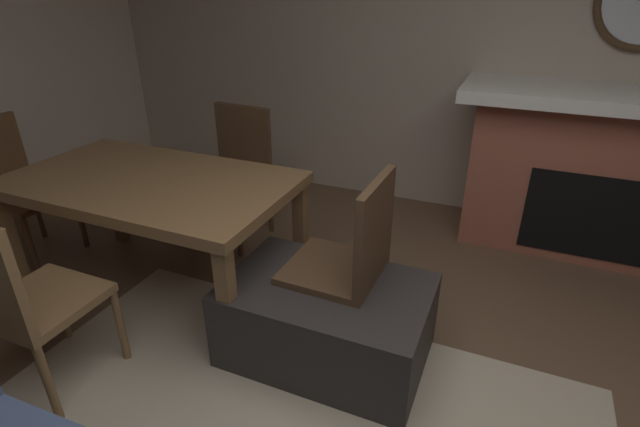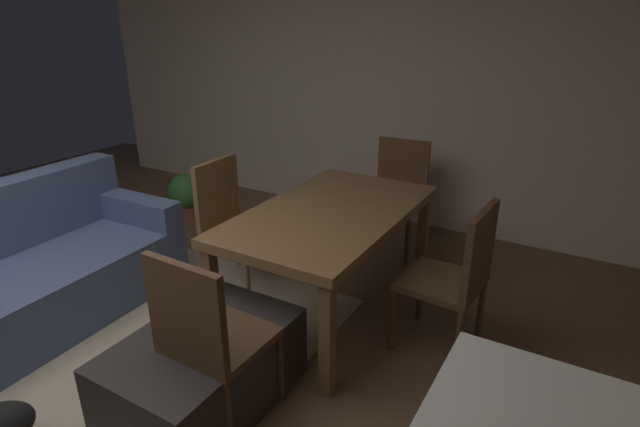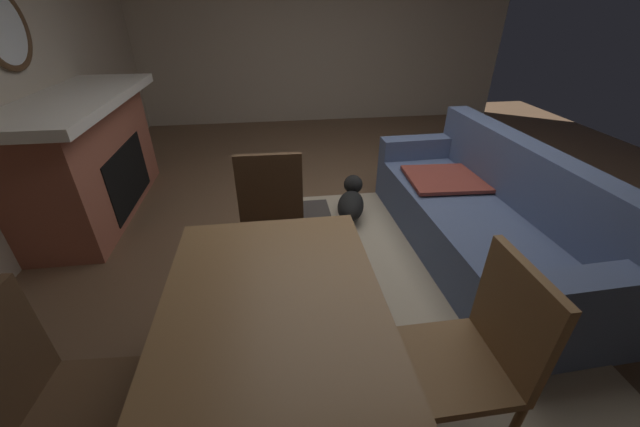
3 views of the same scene
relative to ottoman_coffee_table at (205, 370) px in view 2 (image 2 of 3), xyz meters
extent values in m
plane|color=brown|center=(-0.63, 0.75, -0.21)|extent=(8.54, 8.54, 0.00)
cube|color=beige|center=(2.92, 0.75, 1.23)|extent=(0.12, 6.09, 2.88)
cube|color=tan|center=(0.00, 0.72, -0.20)|extent=(2.60, 2.00, 0.01)
cube|color=#4C5B7F|center=(-0.19, 1.45, 0.00)|extent=(2.30, 0.93, 0.42)
cube|color=#4C5B7F|center=(0.85, 1.48, 0.31)|extent=(0.21, 0.87, 0.20)
cube|color=#2D2826|center=(0.00, 0.00, 0.00)|extent=(0.96, 0.63, 0.41)
cube|color=black|center=(-0.12, -0.03, 0.22)|extent=(0.06, 0.16, 0.02)
cube|color=brown|center=(1.10, -0.12, 0.50)|extent=(1.56, 0.89, 0.06)
cube|color=brown|center=(0.38, 0.27, 0.13)|extent=(0.07, 0.07, 0.68)
cube|color=brown|center=(1.81, 0.27, 0.13)|extent=(0.07, 0.07, 0.68)
cube|color=brown|center=(0.38, -0.50, 0.13)|extent=(0.07, 0.07, 0.68)
cube|color=brown|center=(1.81, -0.50, 0.13)|extent=(0.07, 0.07, 0.68)
cube|color=brown|center=(1.10, 0.63, 0.22)|extent=(0.44, 0.44, 0.04)
cube|color=brown|center=(1.09, 0.83, 0.48)|extent=(0.44, 0.04, 0.48)
cylinder|color=brown|center=(1.30, 0.43, 0.00)|extent=(0.04, 0.04, 0.41)
cylinder|color=brown|center=(0.90, 0.43, 0.00)|extent=(0.04, 0.04, 0.41)
cylinder|color=brown|center=(1.29, 0.83, 0.00)|extent=(0.04, 0.04, 0.41)
cylinder|color=brown|center=(0.89, 0.83, 0.00)|extent=(0.04, 0.04, 0.41)
cube|color=#513823|center=(1.10, -0.86, 0.22)|extent=(0.47, 0.47, 0.04)
cube|color=#513823|center=(1.08, -1.06, 0.48)|extent=(0.44, 0.07, 0.48)
cylinder|color=#513823|center=(0.91, -0.65, 0.00)|extent=(0.04, 0.04, 0.41)
cylinder|color=#513823|center=(1.31, -0.68, 0.00)|extent=(0.04, 0.04, 0.41)
cylinder|color=#513823|center=(0.88, -1.05, 0.00)|extent=(0.04, 0.04, 0.41)
cylinder|color=#513823|center=(1.28, -1.08, 0.00)|extent=(0.04, 0.04, 0.41)
cube|color=#513823|center=(0.02, -0.12, 0.22)|extent=(0.45, 0.45, 0.04)
cube|color=#513823|center=(-0.18, -0.11, 0.48)|extent=(0.05, 0.44, 0.48)
cylinder|color=#513823|center=(0.22, 0.08, 0.00)|extent=(0.04, 0.04, 0.41)
cylinder|color=#513823|center=(0.21, -0.32, 0.00)|extent=(0.04, 0.04, 0.41)
cylinder|color=#513823|center=(-0.18, 0.09, 0.00)|extent=(0.04, 0.04, 0.41)
cylinder|color=#513823|center=(-0.19, -0.31, 0.00)|extent=(0.04, 0.04, 0.41)
cube|color=brown|center=(2.17, -0.12, 0.22)|extent=(0.46, 0.46, 0.04)
cube|color=brown|center=(2.37, -0.11, 0.48)|extent=(0.06, 0.44, 0.48)
cylinder|color=brown|center=(1.99, -0.33, 0.00)|extent=(0.04, 0.04, 0.41)
cylinder|color=brown|center=(1.97, 0.07, 0.00)|extent=(0.04, 0.04, 0.41)
cylinder|color=brown|center=(2.38, -0.31, 0.00)|extent=(0.04, 0.04, 0.41)
cylinder|color=brown|center=(2.36, 0.09, 0.00)|extent=(0.04, 0.04, 0.41)
cylinder|color=brown|center=(1.82, 1.91, -0.13)|extent=(0.23, 0.23, 0.15)
ellipsoid|color=#387233|center=(1.82, 1.91, 0.07)|extent=(0.33, 0.33, 0.36)
camera|label=1|loc=(-0.69, 1.70, 1.49)|focal=26.53mm
camera|label=2|loc=(-1.48, -1.54, 1.69)|focal=27.97mm
camera|label=3|loc=(2.01, -0.08, 1.56)|focal=20.34mm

